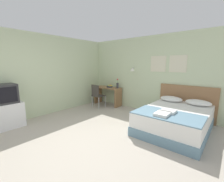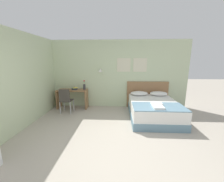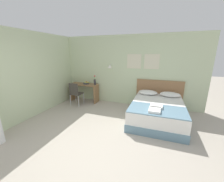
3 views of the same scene
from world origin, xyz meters
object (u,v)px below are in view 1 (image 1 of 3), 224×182
at_px(flower_vase, 118,85).
at_px(throw_blanket, 167,115).
at_px(headboard, 186,103).
at_px(desk_chair, 97,94).
at_px(pillow_left, 171,99).
at_px(desk, 108,93).
at_px(folded_towel_near_foot, 168,111).
at_px(tv_stand, 8,115).
at_px(fruit_bowl, 110,86).
at_px(pillow_right, 198,103).
at_px(television, 5,94).
at_px(bed, 175,120).
at_px(folded_towel_mid_bed, 162,114).

bearing_deg(flower_vase, throw_blanket, -29.79).
xyz_separation_m(headboard, desk_chair, (-3.03, -0.83, 0.00)).
bearing_deg(pillow_left, desk, 179.36).
distance_m(folded_towel_near_foot, tv_stand, 4.13).
xyz_separation_m(folded_towel_near_foot, fruit_bowl, (-2.86, 1.26, 0.17)).
relative_size(flower_vase, tv_stand, 0.54).
xyz_separation_m(throw_blanket, folded_towel_near_foot, (-0.03, 0.14, 0.04)).
xyz_separation_m(desk_chair, tv_stand, (-0.47, -2.88, -0.19)).
height_order(headboard, pillow_right, headboard).
xyz_separation_m(tv_stand, television, (0.00, 0.00, 0.59)).
bearing_deg(desk, bed, -14.85).
bearing_deg(folded_towel_near_foot, fruit_bowl, 156.17).
bearing_deg(folded_towel_mid_bed, television, -150.79).
distance_m(headboard, desk, 2.99).
distance_m(pillow_right, tv_stand, 5.18).
bearing_deg(folded_towel_near_foot, folded_towel_mid_bed, -96.06).
bearing_deg(folded_towel_near_foot, flower_vase, 152.47).
distance_m(desk_chair, television, 2.94).
xyz_separation_m(pillow_right, desk_chair, (-3.40, -0.54, -0.11)).
bearing_deg(fruit_bowl, television, -100.12).
relative_size(folded_towel_mid_bed, television, 0.70).
bearing_deg(fruit_bowl, tv_stand, -100.17).
bearing_deg(flower_vase, folded_towel_near_foot, -27.53).
distance_m(pillow_left, folded_towel_mid_bed, 1.53).
bearing_deg(throw_blanket, folded_towel_mid_bed, -112.37).
height_order(folded_towel_near_foot, flower_vase, flower_vase).
bearing_deg(television, pillow_right, 41.47).
relative_size(folded_towel_near_foot, desk, 0.27).
distance_m(headboard, throw_blanket, 1.64).
xyz_separation_m(bed, throw_blanket, (0.00, -0.59, 0.30)).
height_order(throw_blanket, desk, desk).
height_order(desk_chair, television, television).
bearing_deg(throw_blanket, desk_chair, 165.07).
bearing_deg(fruit_bowl, folded_towel_mid_bed, -28.69).
height_order(headboard, desk_chair, headboard).
relative_size(throw_blanket, fruit_bowl, 5.90).
bearing_deg(bed, desk_chair, 175.90).
bearing_deg(pillow_left, desk_chair, -168.48).
bearing_deg(pillow_right, bed, -115.72).
relative_size(pillow_right, desk_chair, 0.72).
bearing_deg(throw_blanket, pillow_right, 74.83).
xyz_separation_m(pillow_left, desk_chair, (-2.67, -0.54, -0.11)).
relative_size(pillow_left, fruit_bowl, 2.63).
bearing_deg(folded_towel_near_foot, television, -147.53).
bearing_deg(headboard, throw_blanket, -90.00).
xyz_separation_m(headboard, pillow_left, (-0.37, -0.29, 0.12)).
height_order(bed, headboard, headboard).
xyz_separation_m(bed, headboard, (0.00, 1.05, 0.25)).
bearing_deg(desk, fruit_bowl, 13.39).
bearing_deg(folded_towel_mid_bed, pillow_right, 74.11).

